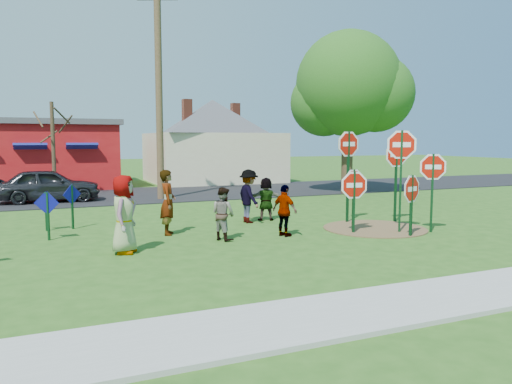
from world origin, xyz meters
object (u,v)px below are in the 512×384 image
stop_sign_a (354,189)px  utility_pole (159,81)px  stop_sign_d (396,162)px  person_b (168,202)px  person_a (124,214)px  stop_sign_c (401,157)px  leafy_tree (351,90)px  stop_sign_b (348,153)px  suv (48,185)px

stop_sign_a → utility_pole: utility_pole is taller
stop_sign_d → person_b: 7.72m
stop_sign_d → person_a: size_ratio=1.47×
stop_sign_c → person_b: stop_sign_c is taller
utility_pole → leafy_tree: bearing=-8.6°
stop_sign_c → stop_sign_d: bearing=92.0°
stop_sign_b → utility_pole: bearing=109.5°
stop_sign_c → person_b: 7.02m
stop_sign_b → stop_sign_c: size_ratio=1.00×
stop_sign_c → stop_sign_a: bearing=-162.2°
person_a → leafy_tree: size_ratio=0.23×
person_b → utility_pole: bearing=4.9°
suv → utility_pole: bearing=-98.8°
stop_sign_c → leafy_tree: leafy_tree is taller
person_b → leafy_tree: size_ratio=0.23×
person_a → leafy_tree: 16.29m
stop_sign_a → person_b: bearing=170.3°
stop_sign_c → utility_pole: size_ratio=0.31×
person_b → leafy_tree: bearing=-40.9°
stop_sign_b → suv: 13.50m
utility_pole → stop_sign_c: bearing=-67.0°
stop_sign_b → utility_pole: (-4.32, 8.97, 3.10)m
stop_sign_a → utility_pole: bearing=119.1°
person_b → stop_sign_c: bearing=-94.6°
stop_sign_a → utility_pole: (-3.40, 10.67, 4.12)m
utility_pole → person_b: bearing=-101.2°
stop_sign_c → stop_sign_d: size_ratio=1.13×
stop_sign_c → leafy_tree: bearing=101.2°
stop_sign_a → suv: stop_sign_a is taller
stop_sign_c → person_a: 8.13m
person_b → person_a: bearing=157.7°
stop_sign_a → stop_sign_d: stop_sign_d is taller
stop_sign_b → stop_sign_c: 2.20m
stop_sign_a → stop_sign_c: (1.33, -0.46, 0.95)m
stop_sign_b → person_b: bearing=171.2°
person_a → leafy_tree: (12.71, 9.23, 4.34)m
person_a → stop_sign_b: bearing=-53.0°
stop_sign_a → leafy_tree: (6.02, 9.24, 3.98)m
person_a → stop_sign_a: bearing=-65.6°
leafy_tree → stop_sign_b: bearing=-124.1°
stop_sign_c → person_a: bearing=-146.4°
stop_sign_a → stop_sign_b: bearing=73.2°
stop_sign_d → utility_pole: size_ratio=0.27×
stop_sign_d → suv: bearing=140.1°
leafy_tree → stop_sign_c: bearing=-115.8°
person_b → suv: 10.02m
leafy_tree → suv: bearing=171.0°
stop_sign_b → person_a: size_ratio=1.66×
stop_sign_d → person_a: stop_sign_d is taller
stop_sign_c → utility_pole: 12.51m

